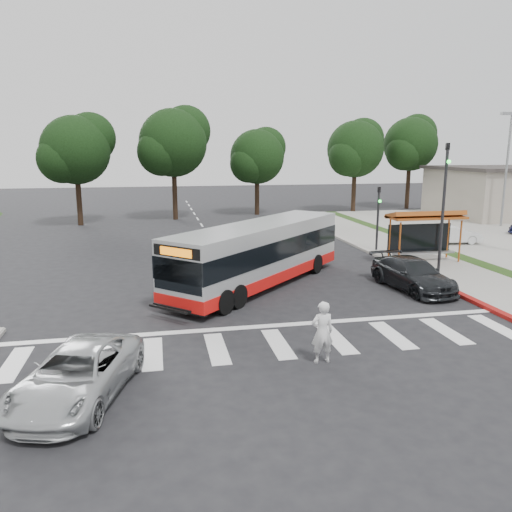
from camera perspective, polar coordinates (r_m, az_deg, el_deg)
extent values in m
plane|color=black|center=(21.06, -0.72, -5.02)|extent=(140.00, 140.00, 0.00)
cube|color=gray|center=(32.04, 16.21, 0.52)|extent=(4.00, 40.00, 0.12)
cube|color=#9E9991|center=(31.17, 12.95, 0.41)|extent=(0.30, 40.00, 0.15)
cube|color=maroon|center=(22.70, 23.31, -4.56)|extent=(0.32, 6.00, 0.15)
cube|color=silver|center=(16.45, 2.55, -9.98)|extent=(18.00, 2.60, 0.01)
cylinder|color=#A74F1B|center=(27.77, 16.09, 1.36)|extent=(0.10, 0.10, 2.30)
cylinder|color=#A74F1B|center=(29.59, 22.30, 1.56)|extent=(0.10, 0.10, 2.30)
cylinder|color=#A74F1B|center=(28.82, 15.00, 1.80)|extent=(0.10, 0.10, 2.30)
cylinder|color=#A74F1B|center=(30.58, 21.07, 1.97)|extent=(0.10, 0.10, 2.30)
cube|color=#A74F1B|center=(28.96, 18.87, 4.21)|extent=(4.20, 1.60, 0.12)
cube|color=#A74F1B|center=(28.98, 18.84, 4.52)|extent=(4.20, 1.32, 0.51)
cube|color=black|center=(29.65, 18.13, 1.98)|extent=(3.80, 0.06, 1.60)
cube|color=gray|center=(29.27, 18.61, 0.33)|extent=(3.60, 0.40, 0.08)
cylinder|color=black|center=(25.28, 20.56, 4.61)|extent=(0.14, 0.14, 6.50)
imported|color=black|center=(25.12, 21.03, 10.84)|extent=(0.16, 0.20, 1.00)
sphere|color=#19E533|center=(24.97, 21.19, 10.02)|extent=(0.18, 0.18, 0.18)
cylinder|color=black|center=(31.55, 13.74, 4.05)|extent=(0.14, 0.14, 4.00)
imported|color=black|center=(31.39, 13.87, 6.77)|extent=(0.16, 0.20, 1.00)
sphere|color=#19E533|center=(31.26, 13.98, 6.10)|extent=(0.18, 0.18, 0.18)
cylinder|color=gray|center=(45.30, 26.69, 8.74)|extent=(0.18, 0.18, 9.00)
cube|color=gray|center=(45.03, 26.66, 14.36)|extent=(0.80, 0.35, 0.22)
cylinder|color=black|center=(51.85, 11.11, 7.47)|extent=(0.44, 0.44, 4.40)
sphere|color=black|center=(51.71, 11.29, 11.89)|extent=(5.60, 5.60, 5.60)
sphere|color=black|center=(52.93, 12.13, 12.94)|extent=(4.20, 4.20, 4.20)
sphere|color=black|center=(50.69, 10.52, 11.13)|extent=(3.92, 3.92, 3.92)
cylinder|color=black|center=(56.63, 16.96, 7.66)|extent=(0.44, 0.44, 4.84)
sphere|color=black|center=(56.52, 17.24, 12.11)|extent=(5.60, 5.60, 5.60)
sphere|color=black|center=(57.81, 17.90, 13.14)|extent=(4.20, 4.20, 4.20)
sphere|color=black|center=(55.43, 16.63, 11.36)|extent=(3.92, 3.92, 3.92)
cylinder|color=black|center=(45.98, -9.27, 7.14)|extent=(0.44, 0.44, 4.84)
sphere|color=black|center=(45.84, -9.46, 12.63)|extent=(6.00, 6.00, 6.00)
sphere|color=black|center=(46.83, -8.03, 14.00)|extent=(4.50, 4.50, 4.50)
sphere|color=black|center=(45.06, -10.75, 11.62)|extent=(4.20, 4.20, 4.20)
cylinder|color=black|center=(48.96, 0.12, 7.06)|extent=(0.44, 0.44, 3.96)
sphere|color=black|center=(48.78, 0.12, 11.28)|extent=(5.20, 5.20, 5.20)
sphere|color=black|center=(49.76, 1.14, 12.33)|extent=(3.90, 3.90, 3.90)
sphere|color=black|center=(47.98, -0.81, 10.52)|extent=(3.64, 3.64, 3.64)
cylinder|color=black|center=(44.43, -19.57, 6.17)|extent=(0.44, 0.44, 4.40)
sphere|color=black|center=(44.25, -19.94, 11.32)|extent=(5.60, 5.60, 5.60)
sphere|color=black|center=(44.95, -18.43, 12.70)|extent=(4.20, 4.20, 4.20)
sphere|color=black|center=(43.71, -21.30, 10.30)|extent=(3.92, 3.92, 3.92)
imported|color=silver|center=(14.89, 7.58, -8.62)|extent=(0.70, 0.48, 1.87)
imported|color=black|center=(23.54, 17.46, -1.99)|extent=(2.53, 5.03, 1.40)
imported|color=#B2B5B7|center=(13.60, -19.73, -12.60)|extent=(3.41, 5.14, 1.31)
imported|color=silver|center=(35.52, 21.57, 2.29)|extent=(3.71, 1.47, 1.20)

